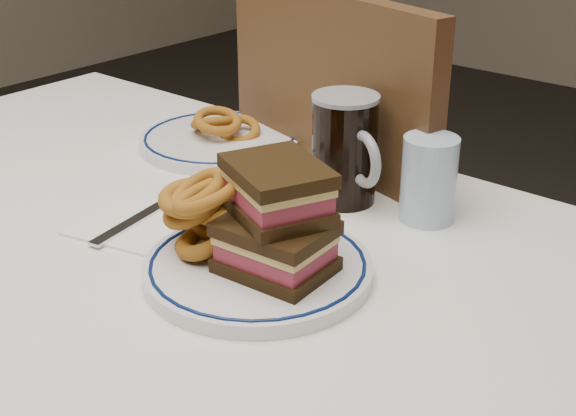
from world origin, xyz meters
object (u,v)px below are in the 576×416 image
Objects in this scene: chair_far at (382,247)px; beer_mug at (345,149)px; main_plate at (258,268)px; reuben_sandwich at (277,218)px; far_plate at (220,140)px.

chair_far is 6.58× the size of beer_mug.
main_plate is 1.75× the size of beer_mug.
reuben_sandwich is 0.24m from beer_mug.
beer_mug reaches higher than far_plate.
beer_mug is 0.30m from far_plate.
reuben_sandwich is (0.02, 0.01, 0.07)m from main_plate.
main_plate is 0.07m from reuben_sandwich.
chair_far reaches higher than reuben_sandwich.
main_plate is 0.25m from beer_mug.
main_plate is at bearing -78.42° from beer_mug.
chair_far reaches higher than main_plate.
far_plate is (-0.29, 0.04, -0.07)m from beer_mug.
beer_mug is at bearing 107.49° from reuben_sandwich.
chair_far is at bearing 108.19° from reuben_sandwich.
reuben_sandwich reaches higher than main_plate.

